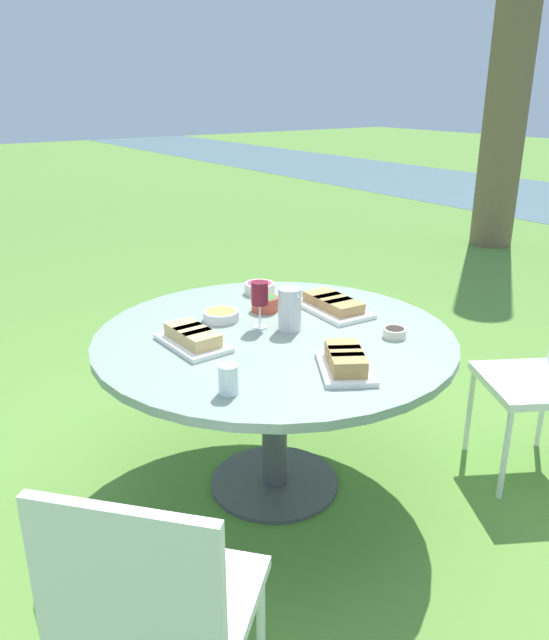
# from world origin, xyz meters

# --- Properties ---
(ground_plane) EXTENTS (40.00, 40.00, 0.00)m
(ground_plane) POSITION_xyz_m (0.00, 0.00, 0.00)
(ground_plane) COLOR #5B8C38
(tree_trunk_main) EXTENTS (0.46, 0.46, 3.98)m
(tree_trunk_main) POSITION_xyz_m (-2.36, 4.69, 1.99)
(tree_trunk_main) COLOR brown
(tree_trunk_main) RESTS_ON ground_plane
(dining_table) EXTENTS (1.48, 1.48, 0.73)m
(dining_table) POSITION_xyz_m (0.00, 0.00, 0.63)
(dining_table) COLOR #4C4C51
(dining_table) RESTS_ON ground_plane
(chair_near_left) EXTENTS (0.61, 0.61, 0.89)m
(chair_near_left) POSITION_xyz_m (0.84, -0.95, 0.52)
(chair_near_left) COLOR white
(chair_near_left) RESTS_ON ground_plane
(water_pitcher) EXTENTS (0.10, 0.10, 0.18)m
(water_pitcher) POSITION_xyz_m (0.00, 0.08, 0.82)
(water_pitcher) COLOR silver
(water_pitcher) RESTS_ON dining_table
(wine_glass) EXTENTS (0.07, 0.07, 0.20)m
(wine_glass) POSITION_xyz_m (-0.09, -0.01, 0.88)
(wine_glass) COLOR silver
(wine_glass) RESTS_ON dining_table
(platter_bread_main) EXTENTS (0.34, 0.31, 0.08)m
(platter_bread_main) POSITION_xyz_m (0.44, -0.00, 0.77)
(platter_bread_main) COLOR white
(platter_bread_main) RESTS_ON dining_table
(platter_charcuterie) EXTENTS (0.32, 0.19, 0.07)m
(platter_charcuterie) POSITION_xyz_m (-0.08, -0.33, 0.76)
(platter_charcuterie) COLOR white
(platter_charcuterie) RESTS_ON dining_table
(platter_sandwich_side) EXTENTS (0.38, 0.23, 0.06)m
(platter_sandwich_side) POSITION_xyz_m (-0.08, 0.38, 0.76)
(platter_sandwich_side) COLOR white
(platter_sandwich_side) RESTS_ON dining_table
(bowl_fries) EXTENTS (0.16, 0.16, 0.04)m
(bowl_fries) POSITION_xyz_m (-0.26, -0.10, 0.75)
(bowl_fries) COLOR silver
(bowl_fries) RESTS_ON dining_table
(bowl_salad) EXTENTS (0.12, 0.12, 0.07)m
(bowl_salad) POSITION_xyz_m (-0.26, 0.13, 0.77)
(bowl_salad) COLOR #B74733
(bowl_salad) RESTS_ON dining_table
(bowl_olives) EXTENTS (0.09, 0.09, 0.04)m
(bowl_olives) POSITION_xyz_m (0.31, 0.38, 0.75)
(bowl_olives) COLOR beige
(bowl_olives) RESTS_ON dining_table
(bowl_dip_red) EXTENTS (0.15, 0.15, 0.05)m
(bowl_dip_red) POSITION_xyz_m (-0.48, 0.25, 0.76)
(bowl_dip_red) COLOR beige
(bowl_dip_red) RESTS_ON dining_table
(cup_water_near) EXTENTS (0.07, 0.07, 0.10)m
(cup_water_near) POSITION_xyz_m (0.35, -0.43, 0.78)
(cup_water_near) COLOR silver
(cup_water_near) RESTS_ON dining_table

